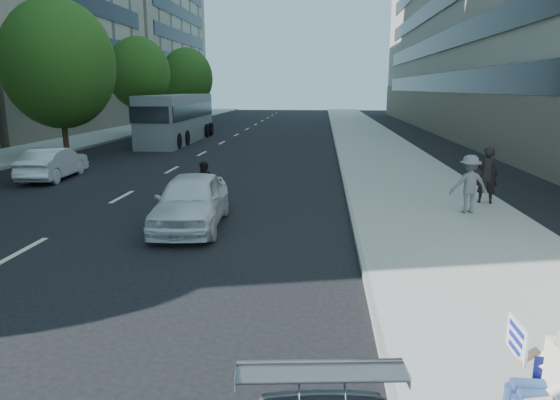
# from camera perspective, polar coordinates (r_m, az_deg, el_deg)

# --- Properties ---
(ground) EXTENTS (160.00, 160.00, 0.00)m
(ground) POSITION_cam_1_polar(r_m,az_deg,el_deg) (9.51, 1.24, -10.67)
(ground) COLOR black
(ground) RESTS_ON ground
(near_sidewalk) EXTENTS (5.00, 120.00, 0.15)m
(near_sidewalk) POSITION_cam_1_polar(r_m,az_deg,el_deg) (29.16, 11.64, 5.14)
(near_sidewalk) COLOR gray
(near_sidewalk) RESTS_ON ground
(far_sidewalk) EXTENTS (4.50, 120.00, 0.15)m
(far_sidewalk) POSITION_cam_1_polar(r_m,az_deg,el_deg) (33.72, -26.18, 5.10)
(far_sidewalk) COLOR gray
(far_sidewalk) RESTS_ON ground
(far_bldg_north) EXTENTS (22.00, 28.00, 28.00)m
(far_bldg_north) POSITION_cam_1_polar(r_m,az_deg,el_deg) (77.70, -19.55, 19.56)
(far_bldg_north) COLOR #B8AB8A
(far_bldg_north) RESTS_ON ground
(near_building) EXTENTS (14.00, 70.00, 20.00)m
(near_building) POSITION_cam_1_polar(r_m,az_deg,el_deg) (44.36, 28.26, 19.33)
(near_building) COLOR gray
(near_building) RESTS_ON ground
(tree_far_c) EXTENTS (6.00, 6.00, 8.47)m
(tree_far_c) POSITION_cam_1_polar(r_m,az_deg,el_deg) (30.30, -23.97, 14.00)
(tree_far_c) COLOR #382616
(tree_far_c) RESTS_ON ground
(tree_far_d) EXTENTS (4.80, 4.80, 7.65)m
(tree_far_d) POSITION_cam_1_polar(r_m,az_deg,el_deg) (41.26, -15.84, 13.77)
(tree_far_d) COLOR #382616
(tree_far_d) RESTS_ON ground
(tree_far_e) EXTENTS (5.40, 5.40, 7.89)m
(tree_far_e) POSITION_cam_1_polar(r_m,az_deg,el_deg) (54.61, -10.60, 13.54)
(tree_far_e) COLOR #382616
(tree_far_e) RESTS_ON ground
(seated_protester) EXTENTS (0.83, 1.11, 1.31)m
(seated_protester) POSITION_cam_1_polar(r_m,az_deg,el_deg) (6.10, 28.39, -17.32)
(seated_protester) COLOR #12134F
(seated_protester) RESTS_ON near_sidewalk
(jogger) EXTENTS (1.20, 0.81, 1.72)m
(jogger) POSITION_cam_1_polar(r_m,az_deg,el_deg) (15.71, 20.80, 1.73)
(jogger) COLOR slate
(jogger) RESTS_ON near_sidewalk
(pedestrian_woman) EXTENTS (0.75, 0.59, 1.83)m
(pedestrian_woman) POSITION_cam_1_polar(r_m,az_deg,el_deg) (17.25, 22.54, 2.68)
(pedestrian_woman) COLOR black
(pedestrian_woman) RESTS_ON near_sidewalk
(white_sedan_near) EXTENTS (2.03, 4.44, 1.47)m
(white_sedan_near) POSITION_cam_1_polar(r_m,az_deg,el_deg) (13.96, -10.12, -0.07)
(white_sedan_near) COLOR white
(white_sedan_near) RESTS_ON ground
(white_sedan_mid) EXTENTS (1.71, 4.15, 1.34)m
(white_sedan_mid) POSITION_cam_1_polar(r_m,az_deg,el_deg) (23.17, -24.50, 3.85)
(white_sedan_mid) COLOR silver
(white_sedan_mid) RESTS_ON ground
(motorcycle) EXTENTS (0.70, 2.04, 1.42)m
(motorcycle) POSITION_cam_1_polar(r_m,az_deg,el_deg) (16.66, -8.51, 1.70)
(motorcycle) COLOR black
(motorcycle) RESTS_ON ground
(bus) EXTENTS (2.81, 12.09, 3.30)m
(bus) POSITION_cam_1_polar(r_m,az_deg,el_deg) (36.88, -11.58, 9.11)
(bus) COLOR slate
(bus) RESTS_ON ground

